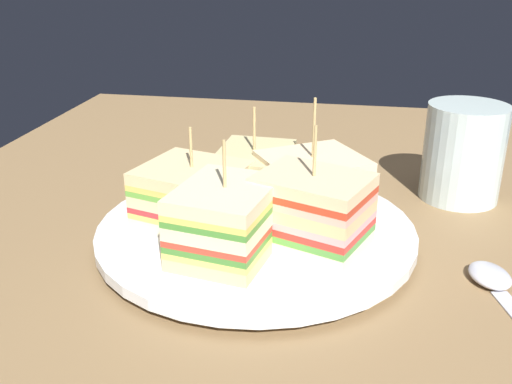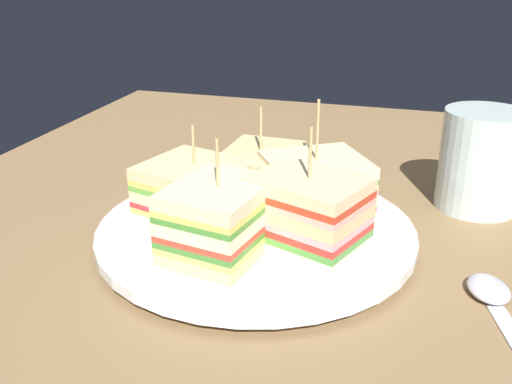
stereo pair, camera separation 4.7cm
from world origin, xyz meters
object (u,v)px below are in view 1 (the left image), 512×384
sandwich_wedge_1 (254,176)px  spoon (498,287)px  sandwich_wedge_3 (226,221)px  chip_pile (230,221)px  plate (256,232)px  drinking_glass (462,159)px  sandwich_wedge_4 (312,210)px  sandwich_wedge_0 (311,186)px  sandwich_wedge_2 (195,193)px

sandwich_wedge_1 → spoon: size_ratio=0.63×
sandwich_wedge_3 → chip_pile: sandwich_wedge_3 is taller
plate → spoon: bearing=-103.1°
plate → spoon: 18.84cm
sandwich_wedge_1 → drinking_glass: bearing=115.3°
sandwich_wedge_1 → sandwich_wedge_3: bearing=1.5°
drinking_glass → sandwich_wedge_3: bearing=133.4°
spoon → sandwich_wedge_4: bearing=66.7°
plate → chip_pile: 2.92cm
sandwich_wedge_0 → sandwich_wedge_2: sandwich_wedge_0 is taller
sandwich_wedge_3 → sandwich_wedge_4: sandwich_wedge_4 is taller
sandwich_wedge_1 → spoon: (-9.36, -19.45, -3.50)cm
sandwich_wedge_4 → sandwich_wedge_1: bearing=-30.7°
sandwich_wedge_2 → sandwich_wedge_4: 10.28cm
spoon → drinking_glass: drinking_glass is taller
sandwich_wedge_1 → sandwich_wedge_2: sandwich_wedge_1 is taller
sandwich_wedge_2 → sandwich_wedge_3: 6.72cm
sandwich_wedge_0 → sandwich_wedge_3: sandwich_wedge_0 is taller
sandwich_wedge_3 → sandwich_wedge_2: bearing=46.0°
sandwich_wedge_2 → drinking_glass: 26.14cm
sandwich_wedge_3 → drinking_glass: (18.02, -19.03, -0.29)cm
sandwich_wedge_1 → chip_pile: size_ratio=1.24×
sandwich_wedge_2 → drinking_glass: size_ratio=1.05×
sandwich_wedge_4 → spoon: sandwich_wedge_4 is taller
plate → sandwich_wedge_2: sandwich_wedge_2 is taller
sandwich_wedge_3 → chip_pile: (3.43, 0.51, -1.69)cm
sandwich_wedge_2 → sandwich_wedge_4: size_ratio=1.00×
plate → sandwich_wedge_4: sandwich_wedge_4 is taller
sandwich_wedge_0 → sandwich_wedge_3: size_ratio=1.16×
sandwich_wedge_3 → plate: bearing=-4.0°
sandwich_wedge_2 → sandwich_wedge_4: (-2.68, -9.92, 0.41)cm
sandwich_wedge_0 → spoon: sandwich_wedge_0 is taller
plate → chip_pile: (-1.62, 1.82, 1.61)cm
sandwich_wedge_1 → spoon: sandwich_wedge_1 is taller
spoon → sandwich_wedge_0: bearing=47.4°
sandwich_wedge_0 → sandwich_wedge_1: size_ratio=1.22×
plate → spoon: size_ratio=1.90×
plate → sandwich_wedge_3: bearing=165.5°
sandwich_wedge_1 → sandwich_wedge_4: 9.40cm
sandwich_wedge_0 → chip_pile: sandwich_wedge_0 is taller
sandwich_wedge_2 → chip_pile: sandwich_wedge_2 is taller
sandwich_wedge_2 → spoon: sandwich_wedge_2 is taller
sandwich_wedge_4 → chip_pile: bearing=15.4°
sandwich_wedge_4 → drinking_glass: size_ratio=1.04×
sandwich_wedge_0 → sandwich_wedge_2: size_ratio=1.08×
sandwich_wedge_2 → plate: bearing=11.3°
sandwich_wedge_0 → chip_pile: 7.82cm
plate → sandwich_wedge_0: (3.17, -4.15, 3.18)cm
chip_pile → spoon: chip_pile is taller
plate → sandwich_wedge_2: (0.40, 5.21, 3.01)cm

